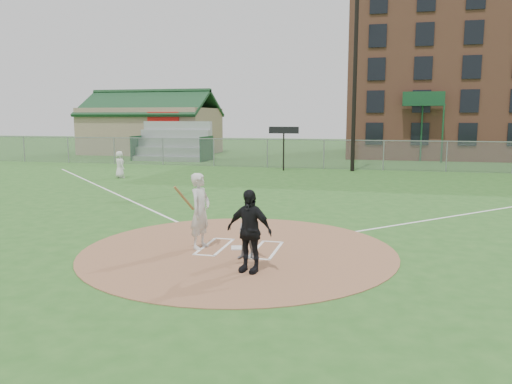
% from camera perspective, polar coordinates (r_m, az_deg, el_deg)
% --- Properties ---
extents(ground, '(140.00, 140.00, 0.00)m').
position_cam_1_polar(ground, '(13.54, -2.00, -6.68)').
color(ground, '#285A1E').
rests_on(ground, ground).
extents(dirt_circle, '(8.40, 8.40, 0.02)m').
position_cam_1_polar(dirt_circle, '(13.54, -2.00, -6.64)').
color(dirt_circle, '#986748').
rests_on(dirt_circle, ground).
extents(home_plate, '(0.51, 0.51, 0.03)m').
position_cam_1_polar(home_plate, '(13.67, -1.99, -6.39)').
color(home_plate, silver).
rests_on(home_plate, dirt_circle).
extents(foul_line_third, '(17.04, 17.04, 0.01)m').
position_cam_1_polar(foul_line_third, '(25.20, -16.38, 0.11)').
color(foul_line_third, white).
rests_on(foul_line_third, ground).
extents(catcher, '(0.65, 0.53, 1.25)m').
position_cam_1_polar(catcher, '(12.47, -0.79, -4.94)').
color(catcher, slate).
rests_on(catcher, dirt_circle).
extents(umpire, '(1.20, 0.71, 1.92)m').
position_cam_1_polar(umpire, '(11.45, -0.80, -4.45)').
color(umpire, black).
rests_on(umpire, dirt_circle).
extents(ondeck_player, '(0.92, 0.87, 1.58)m').
position_cam_1_polar(ondeck_player, '(30.41, -15.32, 3.04)').
color(ondeck_player, silver).
rests_on(ondeck_player, ground).
extents(batters_boxes, '(2.08, 1.88, 0.01)m').
position_cam_1_polar(batters_boxes, '(13.67, -1.83, -6.42)').
color(batters_boxes, white).
rests_on(batters_boxes, dirt_circle).
extents(batter_at_plate, '(0.82, 1.07, 2.06)m').
position_cam_1_polar(batter_at_plate, '(13.56, -6.40, -2.15)').
color(batter_at_plate, silver).
rests_on(batter_at_plate, dirt_circle).
extents(outfield_fence, '(56.08, 0.08, 2.03)m').
position_cam_1_polar(outfield_fence, '(34.85, 7.76, 4.31)').
color(outfield_fence, slate).
rests_on(outfield_fence, ground).
extents(bleachers, '(6.08, 3.20, 3.20)m').
position_cam_1_polar(bleachers, '(42.20, -9.54, 5.78)').
color(bleachers, '#B7BABF').
rests_on(bleachers, ground).
extents(clubhouse, '(12.20, 8.71, 6.23)m').
position_cam_1_polar(clubhouse, '(50.41, -11.78, 7.06)').
color(clubhouse, tan).
rests_on(clubhouse, ground).
extents(light_pole, '(1.20, 0.30, 12.22)m').
position_cam_1_polar(light_pole, '(33.75, 11.26, 13.59)').
color(light_pole, black).
rests_on(light_pole, ground).
extents(scoreboard_sign, '(2.00, 0.10, 2.93)m').
position_cam_1_polar(scoreboard_sign, '(33.35, 3.19, 6.54)').
color(scoreboard_sign, black).
rests_on(scoreboard_sign, ground).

